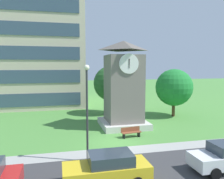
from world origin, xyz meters
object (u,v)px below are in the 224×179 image
at_px(tree_near_tower, 174,87).
at_px(tree_by_building, 111,83).
at_px(clock_tower, 124,89).
at_px(park_bench, 131,132).
at_px(street_lamp, 87,103).
at_px(parked_car_yellow, 108,168).

xyz_separation_m(tree_near_tower, tree_by_building, (-7.26, 3.20, 0.39)).
bearing_deg(clock_tower, tree_near_tower, 23.13).
distance_m(clock_tower, tree_near_tower, 8.07).
distance_m(park_bench, street_lamp, 7.01).
relative_size(street_lamp, tree_near_tower, 1.08).
xyz_separation_m(tree_near_tower, parked_car_yellow, (-11.51, -14.26, -2.75)).
distance_m(street_lamp, parked_car_yellow, 4.45).
distance_m(clock_tower, parked_car_yellow, 12.20).
relative_size(park_bench, street_lamp, 0.29).
xyz_separation_m(clock_tower, park_bench, (-0.36, -3.68, -3.41)).
relative_size(clock_tower, parked_car_yellow, 1.91).
xyz_separation_m(park_bench, parked_car_yellow, (-3.74, -7.41, 0.40)).
xyz_separation_m(street_lamp, parked_car_yellow, (0.66, -3.18, -3.04)).
xyz_separation_m(park_bench, tree_near_tower, (7.78, 6.85, 3.15)).
distance_m(street_lamp, tree_near_tower, 16.47).
distance_m(street_lamp, tree_by_building, 15.10).
bearing_deg(tree_by_building, street_lamp, -108.99).
distance_m(park_bench, tree_near_tower, 10.83).
height_order(tree_near_tower, parked_car_yellow, tree_near_tower).
xyz_separation_m(tree_by_building, parked_car_yellow, (-4.25, -17.46, -3.14)).
relative_size(street_lamp, parked_car_yellow, 1.38).
bearing_deg(street_lamp, parked_car_yellow, -78.27).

